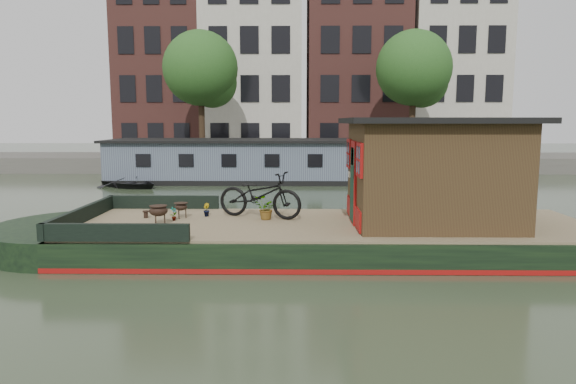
{
  "coord_description": "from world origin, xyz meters",
  "views": [
    {
      "loc": [
        -0.93,
        -11.76,
        2.99
      ],
      "look_at": [
        -1.1,
        0.5,
        1.3
      ],
      "focal_mm": 32.0,
      "sensor_mm": 36.0,
      "label": 1
    }
  ],
  "objects_px": {
    "potted_plant_a": "(174,214)",
    "brazier_front": "(159,215)",
    "cabin": "(431,170)",
    "brazier_rear": "(181,210)",
    "dinghy": "(130,180)",
    "bicycle": "(260,195)"
  },
  "relations": [
    {
      "from": "brazier_front",
      "to": "brazier_rear",
      "type": "xyz_separation_m",
      "value": [
        0.32,
        0.85,
        -0.03
      ]
    },
    {
      "from": "brazier_rear",
      "to": "potted_plant_a",
      "type": "bearing_deg",
      "value": -109.04
    },
    {
      "from": "cabin",
      "to": "brazier_front",
      "type": "bearing_deg",
      "value": -176.97
    },
    {
      "from": "brazier_rear",
      "to": "dinghy",
      "type": "height_order",
      "value": "brazier_rear"
    },
    {
      "from": "potted_plant_a",
      "to": "brazier_rear",
      "type": "relative_size",
      "value": 0.86
    },
    {
      "from": "bicycle",
      "to": "dinghy",
      "type": "bearing_deg",
      "value": 51.78
    },
    {
      "from": "cabin",
      "to": "potted_plant_a",
      "type": "distance_m",
      "value": 6.1
    },
    {
      "from": "cabin",
      "to": "dinghy",
      "type": "height_order",
      "value": "cabin"
    },
    {
      "from": "brazier_front",
      "to": "bicycle",
      "type": "bearing_deg",
      "value": 22.98
    },
    {
      "from": "potted_plant_a",
      "to": "brazier_front",
      "type": "height_order",
      "value": "brazier_front"
    },
    {
      "from": "potted_plant_a",
      "to": "dinghy",
      "type": "bearing_deg",
      "value": 112.52
    },
    {
      "from": "brazier_rear",
      "to": "brazier_front",
      "type": "bearing_deg",
      "value": -110.92
    },
    {
      "from": "potted_plant_a",
      "to": "dinghy",
      "type": "distance_m",
      "value": 12.24
    },
    {
      "from": "brazier_front",
      "to": "dinghy",
      "type": "bearing_deg",
      "value": 110.69
    },
    {
      "from": "potted_plant_a",
      "to": "brazier_front",
      "type": "distance_m",
      "value": 0.58
    },
    {
      "from": "bicycle",
      "to": "brazier_rear",
      "type": "distance_m",
      "value": 1.96
    },
    {
      "from": "cabin",
      "to": "brazier_rear",
      "type": "distance_m",
      "value": 6.01
    },
    {
      "from": "bicycle",
      "to": "potted_plant_a",
      "type": "bearing_deg",
      "value": 121.7
    },
    {
      "from": "cabin",
      "to": "brazier_front",
      "type": "xyz_separation_m",
      "value": [
        -6.22,
        -0.33,
        -1.0
      ]
    },
    {
      "from": "potted_plant_a",
      "to": "dinghy",
      "type": "height_order",
      "value": "potted_plant_a"
    },
    {
      "from": "brazier_rear",
      "to": "dinghy",
      "type": "relative_size",
      "value": 0.13
    },
    {
      "from": "bicycle",
      "to": "brazier_front",
      "type": "xyz_separation_m",
      "value": [
        -2.24,
        -0.95,
        -0.34
      ]
    }
  ]
}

